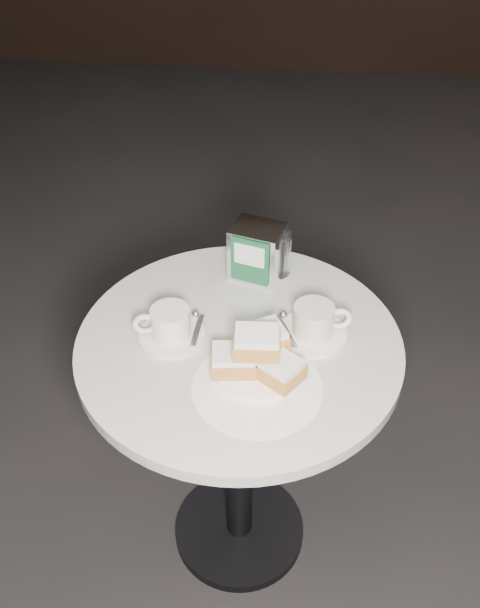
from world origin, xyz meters
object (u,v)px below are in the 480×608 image
water_glass_left (247,251)px  water_glass_right (276,253)px  napkin_dispenser (257,252)px  beignet_plate (258,357)px  coffee_cup_left (170,326)px  cafe_table (239,403)px  coffee_cup_right (314,323)px

water_glass_left → water_glass_right: size_ratio=0.91×
water_glass_left → napkin_dispenser: bearing=-47.0°
beignet_plate → coffee_cup_left: (-0.19, 0.09, -0.01)m
water_glass_left → coffee_cup_left: bearing=-117.9°
water_glass_right → cafe_table: bearing=-104.1°
napkin_dispenser → water_glass_left: bearing=149.1°
coffee_cup_left → coffee_cup_right: 0.31m
beignet_plate → water_glass_left: beignet_plate is taller
napkin_dispenser → cafe_table: bearing=-78.6°
cafe_table → water_glass_left: water_glass_left is taller
cafe_table → coffee_cup_right: (0.16, 0.03, 0.23)m
napkin_dispenser → water_glass_right: bearing=40.8°
cafe_table → napkin_dispenser: (0.02, 0.23, 0.27)m
water_glass_right → napkin_dispenser: napkin_dispenser is taller
coffee_cup_left → water_glass_left: (0.14, 0.26, 0.02)m
beignet_plate → coffee_cup_left: beignet_plate is taller
beignet_plate → water_glass_right: (0.02, 0.34, 0.01)m
cafe_table → beignet_plate: (0.05, -0.09, 0.24)m
cafe_table → coffee_cup_right: bearing=11.7°
beignet_plate → coffee_cup_left: size_ratio=1.26×
cafe_table → water_glass_left: bearing=91.6°
coffee_cup_right → water_glass_left: 0.28m
coffee_cup_right → water_glass_right: size_ratio=1.54×
napkin_dispenser → coffee_cup_left: bearing=-109.0°
coffee_cup_left → coffee_cup_right: coffee_cup_right is taller
cafe_table → water_glass_left: size_ratio=7.39×
beignet_plate → napkin_dispenser: napkin_dispenser is taller
cafe_table → water_glass_right: size_ratio=6.69×
water_glass_left → water_glass_right: bearing=-6.3°
water_glass_right → napkin_dispenser: size_ratio=0.81×
coffee_cup_left → coffee_cup_right: size_ratio=1.00×
coffee_cup_left → water_glass_left: bearing=50.1°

